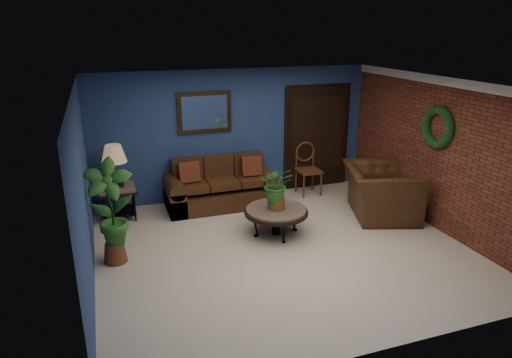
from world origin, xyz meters
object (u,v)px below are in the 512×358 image
object	(u,v)px
coffee_table	(276,212)
armchair	(381,192)
end_table	(118,194)
sofa	(220,189)
side_chair	(307,165)
table_lamp	(114,161)

from	to	relation	value
coffee_table	armchair	bearing A→B (deg)	3.61
coffee_table	end_table	world-z (taller)	end_table
sofa	side_chair	xyz separation A→B (m)	(1.83, 0.05, 0.29)
coffee_table	table_lamp	distance (m)	2.92
armchair	table_lamp	bearing A→B (deg)	91.04
side_chair	sofa	bearing A→B (deg)	-178.86
sofa	coffee_table	world-z (taller)	sofa
end_table	table_lamp	world-z (taller)	table_lamp
coffee_table	table_lamp	size ratio (longest dim) A/B	1.44
sofa	coffee_table	size ratio (longest dim) A/B	1.98
end_table	side_chair	bearing A→B (deg)	1.20
coffee_table	side_chair	size ratio (longest dim) A/B	0.99
sofa	armchair	world-z (taller)	sofa
coffee_table	armchair	distance (m)	2.06
sofa	coffee_table	bearing A→B (deg)	-71.41
end_table	armchair	bearing A→B (deg)	-17.49
armchair	end_table	bearing A→B (deg)	91.04
end_table	side_chair	world-z (taller)	side_chair
coffee_table	table_lamp	world-z (taller)	table_lamp
end_table	table_lamp	size ratio (longest dim) A/B	0.90
table_lamp	armchair	bearing A→B (deg)	-17.49
table_lamp	sofa	bearing A→B (deg)	0.84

